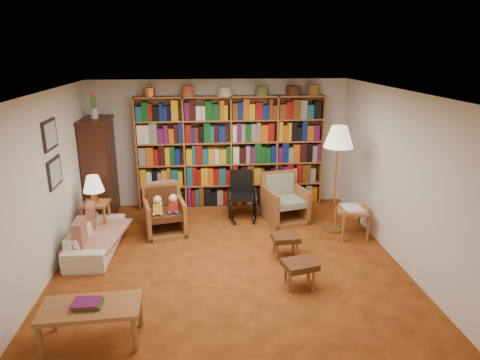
{
  "coord_description": "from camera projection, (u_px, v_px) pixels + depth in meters",
  "views": [
    {
      "loc": [
        -0.36,
        -5.82,
        3.06
      ],
      "look_at": [
        0.22,
        0.6,
        1.07
      ],
      "focal_mm": 32.0,
      "sensor_mm": 36.0,
      "label": 1
    }
  ],
  "objects": [
    {
      "name": "bookshelf",
      "position": [
        231.0,
        149.0,
        8.36
      ],
      "size": [
        3.6,
        0.3,
        2.42
      ],
      "color": "brown",
      "rests_on": "floor"
    },
    {
      "name": "curio_cabinet",
      "position": [
        100.0,
        167.0,
        7.89
      ],
      "size": [
        0.5,
        0.95,
        2.4
      ],
      "color": "#38170F",
      "rests_on": "floor"
    },
    {
      "name": "floor_lamp",
      "position": [
        339.0,
        141.0,
        7.03
      ],
      "size": [
        0.49,
        0.49,
        1.85
      ],
      "color": "#B9833B",
      "rests_on": "floor"
    },
    {
      "name": "coffee_table",
      "position": [
        91.0,
        310.0,
        4.56
      ],
      "size": [
        1.07,
        0.57,
        0.49
      ],
      "color": "brown",
      "rests_on": "floor"
    },
    {
      "name": "sofa",
      "position": [
        96.0,
        238.0,
        6.67
      ],
      "size": [
        1.58,
        0.66,
        0.46
      ],
      "primitive_type": "imported",
      "rotation": [
        0.0,
        0.0,
        1.54
      ],
      "color": "beige",
      "rests_on": "floor"
    },
    {
      "name": "side_table_lamp",
      "position": [
        96.0,
        212.0,
        7.13
      ],
      "size": [
        0.44,
        0.44,
        0.61
      ],
      "color": "brown",
      "rests_on": "floor"
    },
    {
      "name": "cushion_right",
      "position": [
        80.0,
        234.0,
        6.26
      ],
      "size": [
        0.15,
        0.42,
        0.41
      ],
      "primitive_type": "cube",
      "rotation": [
        0.0,
        0.0,
        0.06
      ],
      "color": "maroon",
      "rests_on": "sofa"
    },
    {
      "name": "armchair_sage",
      "position": [
        284.0,
        202.0,
        7.92
      ],
      "size": [
        0.88,
        0.89,
        0.87
      ],
      "color": "brown",
      "rests_on": "floor"
    },
    {
      "name": "floor",
      "position": [
        229.0,
        259.0,
        6.47
      ],
      "size": [
        5.0,
        5.0,
        0.0
      ],
      "primitive_type": "plane",
      "color": "#944416",
      "rests_on": "ground"
    },
    {
      "name": "ceiling",
      "position": [
        228.0,
        92.0,
        5.73
      ],
      "size": [
        5.0,
        5.0,
        0.0
      ],
      "primitive_type": "plane",
      "rotation": [
        3.14,
        0.0,
        0.0
      ],
      "color": "white",
      "rests_on": "wall_back"
    },
    {
      "name": "footstool_a",
      "position": [
        285.0,
        239.0,
        6.51
      ],
      "size": [
        0.42,
        0.37,
        0.34
      ],
      "color": "#4C2714",
      "rests_on": "floor"
    },
    {
      "name": "armchair_leather",
      "position": [
        165.0,
        213.0,
        7.36
      ],
      "size": [
        0.81,
        0.83,
        0.84
      ],
      "color": "brown",
      "rests_on": "floor"
    },
    {
      "name": "footstool_b",
      "position": [
        300.0,
        266.0,
        5.66
      ],
      "size": [
        0.5,
        0.45,
        0.36
      ],
      "color": "#4C2714",
      "rests_on": "floor"
    },
    {
      "name": "wall_left",
      "position": [
        47.0,
        185.0,
        5.88
      ],
      "size": [
        0.0,
        5.0,
        5.0
      ],
      "primitive_type": "plane",
      "rotation": [
        1.57,
        0.0,
        1.57
      ],
      "color": "silver",
      "rests_on": "floor"
    },
    {
      "name": "wall_back",
      "position": [
        220.0,
        143.0,
        8.48
      ],
      "size": [
        5.0,
        0.0,
        5.0
      ],
      "primitive_type": "plane",
      "rotation": [
        1.57,
        0.0,
        0.0
      ],
      "color": "silver",
      "rests_on": "floor"
    },
    {
      "name": "wheelchair",
      "position": [
        242.0,
        197.0,
        7.98
      ],
      "size": [
        0.51,
        0.72,
        0.89
      ],
      "color": "black",
      "rests_on": "floor"
    },
    {
      "name": "wall_front",
      "position": [
        247.0,
        265.0,
        3.72
      ],
      "size": [
        5.0,
        0.0,
        5.0
      ],
      "primitive_type": "plane",
      "rotation": [
        -1.57,
        0.0,
        0.0
      ],
      "color": "silver",
      "rests_on": "floor"
    },
    {
      "name": "wall_right",
      "position": [
        397.0,
        176.0,
        6.32
      ],
      "size": [
        0.0,
        5.0,
        5.0
      ],
      "primitive_type": "plane",
      "rotation": [
        1.57,
        0.0,
        -1.57
      ],
      "color": "silver",
      "rests_on": "floor"
    },
    {
      "name": "table_lamp",
      "position": [
        93.0,
        185.0,
        6.99
      ],
      "size": [
        0.34,
        0.34,
        0.46
      ],
      "color": "#B9833B",
      "rests_on": "side_table_lamp"
    },
    {
      "name": "framed_pictures",
      "position": [
        52.0,
        154.0,
        6.06
      ],
      "size": [
        0.03,
        0.52,
        0.97
      ],
      "color": "black",
      "rests_on": "wall_left"
    },
    {
      "name": "side_table_papers",
      "position": [
        352.0,
        213.0,
        7.16
      ],
      "size": [
        0.62,
        0.62,
        0.52
      ],
      "color": "brown",
      "rests_on": "floor"
    },
    {
      "name": "sofa_throw",
      "position": [
        99.0,
        233.0,
        6.66
      ],
      "size": [
        0.87,
        1.38,
        0.04
      ],
      "primitive_type": "cube",
      "rotation": [
        0.0,
        0.0,
        -0.14
      ],
      "color": "beige",
      "rests_on": "sofa"
    },
    {
      "name": "cushion_left",
      "position": [
        91.0,
        216.0,
        6.93
      ],
      "size": [
        0.2,
        0.42,
        0.41
      ],
      "primitive_type": "cube",
      "rotation": [
        0.0,
        0.0,
        0.17
      ],
      "color": "maroon",
      "rests_on": "sofa"
    }
  ]
}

